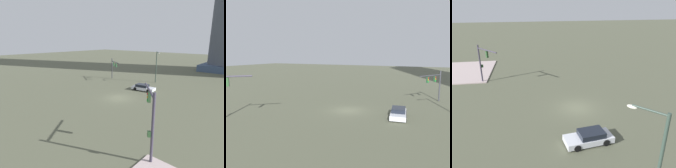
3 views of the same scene
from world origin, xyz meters
The scene contains 3 objects.
ground_plane centered at (0.00, 0.00, 0.00)m, with size 221.66×221.66×0.00m, color #535641.
traffic_signal_near_corner centered at (-10.72, 10.78, 3.44)m, with size 4.73×2.99×5.11m.
sedan_car_approaching centered at (0.40, 6.98, 0.57)m, with size 4.64×2.41×1.21m.
Camera 2 is at (26.98, 11.18, 7.93)m, focal length 34.25 mm.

